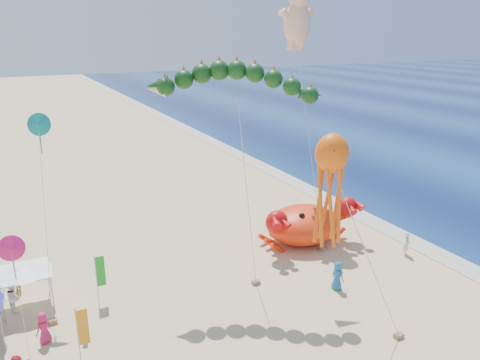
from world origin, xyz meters
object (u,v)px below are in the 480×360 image
dragon_kite (235,87)px  cherub_kite (298,16)px  octopus_kite (331,182)px  crab_inflatable (305,223)px  canopy_white (24,269)px

dragon_kite → cherub_kite: (9.28, 7.61, 4.18)m
cherub_kite → octopus_kite: 19.02m
crab_inflatable → dragon_kite: size_ratio=0.59×
crab_inflatable → octopus_kite: bearing=-120.0°
octopus_kite → canopy_white: octopus_kite is taller
crab_inflatable → canopy_white: size_ratio=2.57×
canopy_white → octopus_kite: bearing=-36.5°
cherub_kite → crab_inflatable: bearing=-112.8°
cherub_kite → canopy_white: size_ratio=6.11×
octopus_kite → canopy_white: 18.15m
dragon_kite → octopus_kite: size_ratio=1.23×
crab_inflatable → cherub_kite: bearing=67.2°
dragon_kite → canopy_white: dragon_kite is taller
canopy_white → crab_inflatable: bearing=-0.3°
dragon_kite → octopus_kite: (1.27, -7.71, -3.78)m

